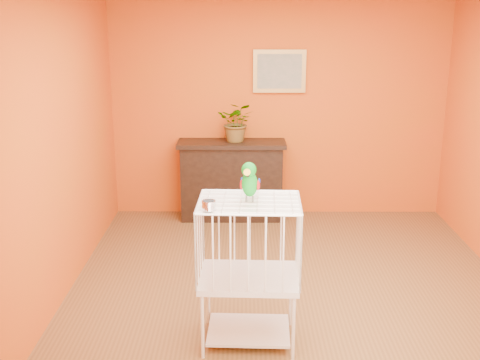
{
  "coord_description": "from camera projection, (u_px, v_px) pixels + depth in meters",
  "views": [
    {
      "loc": [
        -0.43,
        -4.91,
        2.45
      ],
      "look_at": [
        -0.45,
        -0.76,
        1.27
      ],
      "focal_mm": 45.0,
      "sensor_mm": 36.0,
      "label": 1
    }
  ],
  "objects": [
    {
      "name": "birdcage",
      "position": [
        249.0,
        271.0,
        4.46
      ],
      "size": [
        0.75,
        0.58,
        1.12
      ],
      "rotation": [
        0.0,
        0.0,
        -0.04
      ],
      "color": "silver",
      "rests_on": "ground"
    },
    {
      "name": "framed_picture",
      "position": [
        279.0,
        71.0,
        7.04
      ],
      "size": [
        0.62,
        0.04,
        0.5
      ],
      "color": "#AA803C",
      "rests_on": "room_shell"
    },
    {
      "name": "ground",
      "position": [
        291.0,
        293.0,
        5.39
      ],
      "size": [
        4.5,
        4.5,
        0.0
      ],
      "primitive_type": "plane",
      "color": "brown",
      "rests_on": "ground"
    },
    {
      "name": "console_cabinet",
      "position": [
        232.0,
        180.0,
        7.21
      ],
      "size": [
        1.28,
        0.46,
        0.95
      ],
      "color": "black",
      "rests_on": "ground"
    },
    {
      "name": "feed_cup",
      "position": [
        209.0,
        205.0,
        4.1
      ],
      "size": [
        0.1,
        0.1,
        0.07
      ],
      "primitive_type": "cylinder",
      "color": "silver",
      "rests_on": "birdcage"
    },
    {
      "name": "room_shell",
      "position": [
        295.0,
        118.0,
        4.96
      ],
      "size": [
        4.5,
        4.5,
        4.5
      ],
      "color": "#CD4713",
      "rests_on": "ground"
    },
    {
      "name": "potted_plant",
      "position": [
        237.0,
        126.0,
        7.07
      ],
      "size": [
        0.5,
        0.53,
        0.36
      ],
      "primitive_type": "imported",
      "rotation": [
        0.0,
        0.0,
        -0.18
      ],
      "color": "#26722D",
      "rests_on": "console_cabinet"
    },
    {
      "name": "parrot",
      "position": [
        250.0,
        181.0,
        4.27
      ],
      "size": [
        0.15,
        0.27,
        0.3
      ],
      "rotation": [
        0.0,
        0.0,
        -0.19
      ],
      "color": "#59544C",
      "rests_on": "birdcage"
    }
  ]
}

